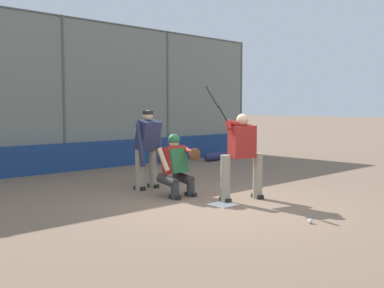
{
  "coord_description": "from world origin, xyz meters",
  "views": [
    {
      "loc": [
        5.95,
        5.53,
        1.77
      ],
      "look_at": [
        -0.17,
        -1.0,
        1.05
      ],
      "focal_mm": 42.0,
      "sensor_mm": 36.0,
      "label": 1
    }
  ],
  "objects_px": {
    "catcher_behind_plate": "(177,164)",
    "baseball_loose": "(311,221)",
    "umpire_home": "(148,147)",
    "equipment_bag_dugout_side": "(218,156)",
    "batter_at_plate": "(241,153)"
  },
  "relations": [
    {
      "from": "catcher_behind_plate",
      "to": "baseball_loose",
      "type": "relative_size",
      "value": 17.0
    },
    {
      "from": "baseball_loose",
      "to": "catcher_behind_plate",
      "type": "bearing_deg",
      "value": -87.94
    },
    {
      "from": "umpire_home",
      "to": "equipment_bag_dugout_side",
      "type": "height_order",
      "value": "umpire_home"
    },
    {
      "from": "baseball_loose",
      "to": "equipment_bag_dugout_side",
      "type": "xyz_separation_m",
      "value": [
        -5.03,
        -6.74,
        0.1
      ]
    },
    {
      "from": "batter_at_plate",
      "to": "equipment_bag_dugout_side",
      "type": "height_order",
      "value": "batter_at_plate"
    },
    {
      "from": "equipment_bag_dugout_side",
      "to": "umpire_home",
      "type": "bearing_deg",
      "value": 28.05
    },
    {
      "from": "batter_at_plate",
      "to": "umpire_home",
      "type": "distance_m",
      "value": 2.25
    },
    {
      "from": "catcher_behind_plate",
      "to": "baseball_loose",
      "type": "bearing_deg",
      "value": 90.26
    },
    {
      "from": "batter_at_plate",
      "to": "baseball_loose",
      "type": "xyz_separation_m",
      "value": [
        0.56,
        1.88,
        -0.87
      ]
    },
    {
      "from": "equipment_bag_dugout_side",
      "to": "baseball_loose",
      "type": "bearing_deg",
      "value": 53.26
    },
    {
      "from": "batter_at_plate",
      "to": "equipment_bag_dugout_side",
      "type": "relative_size",
      "value": 1.78
    },
    {
      "from": "umpire_home",
      "to": "baseball_loose",
      "type": "height_order",
      "value": "umpire_home"
    },
    {
      "from": "baseball_loose",
      "to": "equipment_bag_dugout_side",
      "type": "bearing_deg",
      "value": -126.74
    },
    {
      "from": "batter_at_plate",
      "to": "baseball_loose",
      "type": "relative_size",
      "value": 29.85
    },
    {
      "from": "batter_at_plate",
      "to": "catcher_behind_plate",
      "type": "distance_m",
      "value": 1.32
    }
  ]
}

